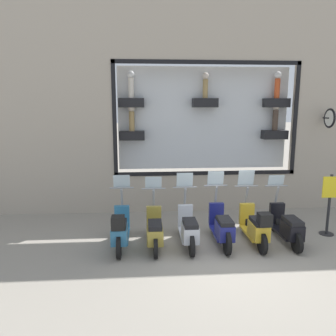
{
  "coord_description": "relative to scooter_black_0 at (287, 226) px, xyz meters",
  "views": [
    {
      "loc": [
        -6.58,
        1.91,
        3.3
      ],
      "look_at": [
        2.2,
        1.27,
        1.64
      ],
      "focal_mm": 35.0,
      "sensor_mm": 36.0,
      "label": 1
    }
  ],
  "objects": [
    {
      "name": "building_facade",
      "position": [
        2.86,
        1.53,
        3.17
      ],
      "size": [
        1.22,
        36.0,
        7.1
      ],
      "color": "#ADA08E",
      "rests_on": "ground_plane"
    },
    {
      "name": "scooter_navy_2",
      "position": [
        0.01,
        1.61,
        0.03
      ],
      "size": [
        1.81,
        0.61,
        1.66
      ],
      "color": "black",
      "rests_on": "ground_plane"
    },
    {
      "name": "shop_sign_post",
      "position": [
        0.45,
        -1.29,
        0.44
      ],
      "size": [
        0.36,
        0.45,
        1.6
      ],
      "color": "#232326",
      "rests_on": "ground_plane"
    },
    {
      "name": "scooter_teal_5",
      "position": [
        -0.06,
        4.03,
        0.05
      ],
      "size": [
        1.8,
        0.61,
        1.6
      ],
      "color": "black",
      "rests_on": "ground_plane"
    },
    {
      "name": "scooter_yellow_1",
      "position": [
        -0.06,
        0.81,
        0.05
      ],
      "size": [
        1.8,
        0.6,
        1.68
      ],
      "color": "black",
      "rests_on": "ground_plane"
    },
    {
      "name": "scooter_silver_3",
      "position": [
        0.0,
        2.42,
        0.01
      ],
      "size": [
        1.8,
        0.6,
        1.63
      ],
      "color": "black",
      "rests_on": "ground_plane"
    },
    {
      "name": "scooter_olive_4",
      "position": [
        -0.0,
        3.22,
        -0.01
      ],
      "size": [
        1.79,
        0.6,
        1.54
      ],
      "color": "black",
      "rests_on": "ground_plane"
    },
    {
      "name": "ground_plane",
      "position": [
        -0.75,
        1.53,
        -0.42
      ],
      "size": [
        120.0,
        120.0,
        0.0
      ],
      "primitive_type": "plane",
      "color": "gray"
    },
    {
      "name": "scooter_black_0",
      "position": [
        0.0,
        0.0,
        0.0
      ],
      "size": [
        1.8,
        0.6,
        1.53
      ],
      "color": "black",
      "rests_on": "ground_plane"
    }
  ]
}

